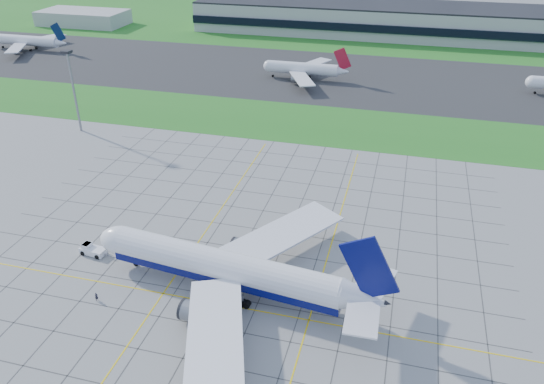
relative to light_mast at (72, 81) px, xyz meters
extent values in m
plane|color=#989893|center=(70.00, -65.00, -16.18)|extent=(1400.00, 1400.00, 0.00)
cube|color=#267220|center=(70.00, 25.00, -16.16)|extent=(700.00, 35.00, 0.04)
cube|color=#383838|center=(70.00, 80.00, -16.15)|extent=(700.00, 75.00, 0.04)
cube|color=#267220|center=(70.00, 190.00, -16.16)|extent=(700.00, 145.00, 0.04)
cube|color=#474744|center=(22.00, -55.00, -16.17)|extent=(0.18, 130.00, 0.02)
cube|color=#474744|center=(30.00, -55.00, -16.17)|extent=(0.18, 130.00, 0.02)
cube|color=#474744|center=(38.00, -55.00, -16.17)|extent=(0.18, 130.00, 0.02)
cube|color=#474744|center=(46.00, -55.00, -16.17)|extent=(0.18, 130.00, 0.02)
cube|color=#474744|center=(54.00, -55.00, -16.17)|extent=(0.18, 130.00, 0.02)
cube|color=#474744|center=(62.00, -55.00, -16.17)|extent=(0.18, 130.00, 0.02)
cube|color=#474744|center=(70.00, -55.00, -16.17)|extent=(0.18, 130.00, 0.02)
cube|color=#474744|center=(78.00, -55.00, -16.17)|extent=(0.18, 130.00, 0.02)
cube|color=#474744|center=(86.00, -55.00, -16.17)|extent=(0.18, 130.00, 0.02)
cube|color=#474744|center=(94.00, -55.00, -16.17)|extent=(0.18, 130.00, 0.02)
cube|color=#474744|center=(102.00, -55.00, -16.17)|extent=(0.18, 130.00, 0.02)
cube|color=#474744|center=(110.00, -55.00, -16.17)|extent=(0.18, 130.00, 0.02)
cube|color=#474744|center=(118.00, -55.00, -16.17)|extent=(0.18, 130.00, 0.02)
cube|color=#474744|center=(70.00, -81.00, -16.17)|extent=(110.00, 0.18, 0.02)
cube|color=#474744|center=(70.00, -73.00, -16.17)|extent=(110.00, 0.18, 0.02)
cube|color=#474744|center=(70.00, -65.00, -16.17)|extent=(110.00, 0.18, 0.02)
cube|color=#474744|center=(70.00, -57.00, -16.17)|extent=(110.00, 0.18, 0.02)
cube|color=#474744|center=(70.00, -49.00, -16.17)|extent=(110.00, 0.18, 0.02)
cube|color=#474744|center=(70.00, -41.00, -16.17)|extent=(110.00, 0.18, 0.02)
cube|color=#474744|center=(70.00, -33.00, -16.17)|extent=(110.00, 0.18, 0.02)
cube|color=#474744|center=(70.00, -25.00, -16.17)|extent=(110.00, 0.18, 0.02)
cube|color=#474744|center=(70.00, -17.00, -16.17)|extent=(110.00, 0.18, 0.02)
cube|color=#474744|center=(70.00, -9.00, -16.17)|extent=(110.00, 0.18, 0.02)
cube|color=#474744|center=(70.00, -1.00, -16.17)|extent=(110.00, 0.18, 0.02)
cube|color=yellow|center=(70.00, -67.00, -16.16)|extent=(120.00, 0.25, 0.03)
cube|color=yellow|center=(60.00, -45.00, -16.16)|extent=(0.25, 100.00, 0.03)
cube|color=yellow|center=(88.00, -45.00, -16.16)|extent=(0.25, 100.00, 0.03)
cube|color=#B7B7B2|center=(110.00, 165.00, -8.68)|extent=(260.00, 42.00, 15.00)
cube|color=black|center=(110.00, 143.50, -9.18)|extent=(260.00, 1.00, 4.00)
cube|color=black|center=(110.00, 165.00, -0.78)|extent=(260.00, 42.00, 0.80)
cube|color=#B7B7B2|center=(-90.00, 145.00, -12.18)|extent=(50.00, 25.00, 8.00)
cylinder|color=gray|center=(0.00, 0.00, -3.68)|extent=(0.70, 0.70, 25.00)
cube|color=black|center=(0.00, 0.00, 9.02)|extent=(2.50, 2.50, 0.80)
cylinder|color=white|center=(71.03, -62.76, -10.68)|extent=(45.56, 11.06, 5.89)
cube|color=#080D57|center=(71.03, -62.76, -12.55)|extent=(45.52, 10.67, 1.57)
ellipsoid|color=white|center=(48.58, -60.16, -10.68)|extent=(10.05, 6.94, 5.89)
cube|color=black|center=(46.44, -59.91, -10.19)|extent=(2.51, 3.37, 0.59)
cone|color=white|center=(96.89, -65.76, -10.39)|extent=(8.45, 6.47, 5.60)
cube|color=#080D57|center=(97.37, -65.81, -3.80)|extent=(10.70, 1.72, 12.54)
cube|color=white|center=(78.69, -47.83, -11.66)|extent=(22.28, 27.94, 0.95)
cube|color=white|center=(75.07, -79.05, -11.66)|extent=(17.48, 28.88, 0.95)
cylinder|color=slate|center=(72.21, -52.51, -13.63)|extent=(6.77, 4.44, 3.73)
cylinder|color=slate|center=(69.84, -73.01, -13.63)|extent=(6.77, 4.44, 3.73)
cylinder|color=gray|center=(51.02, -60.44, -14.90)|extent=(0.39, 0.39, 2.55)
cylinder|color=black|center=(51.02, -60.44, -15.64)|extent=(1.13, 0.61, 1.08)
cylinder|color=black|center=(76.27, -60.20, -15.54)|extent=(1.40, 1.32, 1.28)
cylinder|color=black|center=(75.54, -66.45, -15.54)|extent=(1.40, 1.32, 1.28)
cube|color=white|center=(40.48, -59.04, -15.36)|extent=(5.70, 3.15, 1.27)
cube|color=white|center=(39.04, -58.87, -14.46)|extent=(1.85, 2.17, 1.00)
cube|color=black|center=(39.04, -58.87, -14.27)|extent=(1.65, 1.97, 0.64)
cube|color=gray|center=(44.36, -59.48, -15.64)|extent=(2.72, 0.48, 0.16)
cylinder|color=black|center=(38.81, -57.65, -15.68)|extent=(1.04, 0.57, 1.00)
cylinder|color=black|center=(38.54, -60.00, -15.68)|extent=(1.04, 0.57, 1.00)
cylinder|color=black|center=(42.42, -58.07, -15.68)|extent=(1.04, 0.57, 1.00)
cylinder|color=black|center=(42.15, -60.42, -15.68)|extent=(1.04, 0.57, 1.00)
imported|color=black|center=(49.06, -71.97, -15.33)|extent=(0.67, 0.74, 1.71)
cylinder|color=white|center=(-83.31, 85.09, -11.68)|extent=(33.44, 4.80, 4.80)
cube|color=#061C44|center=(-64.73, 85.09, -6.68)|extent=(7.46, 0.40, 9.15)
cube|color=white|center=(-80.98, 96.09, -12.48)|extent=(13.89, 20.66, 0.40)
cube|color=white|center=(-80.98, 74.09, -12.48)|extent=(13.89, 20.66, 0.40)
cylinder|color=black|center=(-80.52, 87.29, -15.68)|extent=(1.00, 1.00, 1.00)
cylinder|color=black|center=(-80.52, 82.89, -15.68)|extent=(1.00, 1.00, 1.00)
cylinder|color=white|center=(57.17, 72.30, -11.68)|extent=(28.58, 4.80, 4.80)
cube|color=#AA132A|center=(73.05, 72.30, -6.68)|extent=(7.46, 0.40, 9.15)
cube|color=white|center=(59.16, 83.30, -12.48)|extent=(13.89, 20.66, 0.40)
cube|color=white|center=(59.16, 61.30, -12.48)|extent=(13.89, 20.66, 0.40)
cylinder|color=black|center=(59.55, 74.50, -15.68)|extent=(1.00, 1.00, 1.00)
cylinder|color=black|center=(59.55, 70.10, -15.68)|extent=(1.00, 1.00, 1.00)
camera|label=1|loc=(99.93, -137.05, 48.99)|focal=35.00mm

